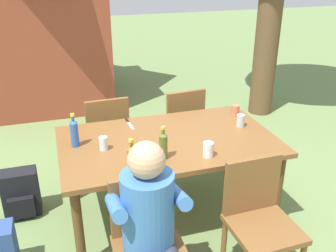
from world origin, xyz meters
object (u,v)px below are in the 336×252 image
(bottle_amber, at_px, (132,160))
(bottle_olive, at_px, (163,145))
(backpack_by_near_side, at_px, (21,194))
(cup_glass, at_px, (103,143))
(chair_far_right, at_px, (181,122))
(chair_near_right, at_px, (259,215))
(bottle_blue, at_px, (74,132))
(brick_kiosk, at_px, (42,9))
(table_knife, at_px, (129,123))
(person_in_white_shirt, at_px, (151,228))
(chair_near_left, at_px, (147,238))
(cup_terracotta, at_px, (236,111))
(cup_white, at_px, (208,150))
(dining_table, at_px, (168,148))
(cup_steel, at_px, (241,121))
(chair_far_left, at_px, (107,131))

(bottle_amber, bearing_deg, bottle_olive, 29.89)
(backpack_by_near_side, bearing_deg, cup_glass, -29.15)
(chair_far_right, bearing_deg, cup_glass, -137.63)
(chair_near_right, xyz_separation_m, bottle_blue, (-1.13, 0.93, 0.36))
(bottle_blue, height_order, brick_kiosk, brick_kiosk)
(bottle_olive, bearing_deg, bottle_blue, 146.66)
(bottle_olive, distance_m, table_knife, 0.72)
(person_in_white_shirt, height_order, bottle_blue, person_in_white_shirt)
(bottle_olive, bearing_deg, bottle_amber, -150.11)
(chair_near_left, bearing_deg, table_knife, 82.85)
(cup_terracotta, distance_m, backpack_by_near_side, 2.07)
(bottle_amber, relative_size, cup_white, 2.38)
(dining_table, xyz_separation_m, bottle_amber, (-0.40, -0.45, 0.19))
(chair_far_right, relative_size, brick_kiosk, 0.33)
(person_in_white_shirt, distance_m, cup_terracotta, 1.68)
(person_in_white_shirt, bearing_deg, cup_steel, 42.57)
(brick_kiosk, bearing_deg, chair_near_left, -83.51)
(cup_glass, bearing_deg, dining_table, 2.45)
(dining_table, bearing_deg, cup_steel, 4.67)
(dining_table, height_order, cup_glass, cup_glass)
(cup_terracotta, distance_m, cup_steel, 0.24)
(chair_far_right, xyz_separation_m, person_in_white_shirt, (-0.80, -1.77, 0.17))
(dining_table, xyz_separation_m, table_knife, (-0.24, 0.41, 0.08))
(cup_terracotta, bearing_deg, backpack_by_near_side, 177.53)
(bottle_olive, bearing_deg, chair_far_left, 103.22)
(dining_table, distance_m, chair_near_right, 0.93)
(chair_far_right, xyz_separation_m, chair_near_right, (-0.01, -1.66, 0.00))
(chair_far_right, height_order, table_knife, chair_far_right)
(bottle_blue, distance_m, brick_kiosk, 3.35)
(bottle_olive, bearing_deg, cup_glass, 146.03)
(person_in_white_shirt, relative_size, bottle_blue, 4.25)
(chair_near_left, xyz_separation_m, bottle_blue, (-0.34, 0.93, 0.36))
(dining_table, distance_m, brick_kiosk, 3.59)
(cup_steel, bearing_deg, cup_glass, -176.30)
(chair_near_right, bearing_deg, chair_far_right, 89.66)
(chair_far_right, bearing_deg, dining_table, -115.94)
(chair_far_left, distance_m, brick_kiosk, 2.77)
(chair_near_right, bearing_deg, cup_steel, 71.68)
(chair_near_left, xyz_separation_m, cup_glass, (-0.14, 0.81, 0.30))
(chair_near_right, distance_m, bottle_olive, 0.83)
(table_knife, bearing_deg, brick_kiosk, 101.97)
(dining_table, bearing_deg, chair_near_left, -115.50)
(dining_table, relative_size, chair_near_right, 2.02)
(cup_terracotta, bearing_deg, chair_near_left, -135.84)
(dining_table, distance_m, bottle_olive, 0.37)
(cup_white, relative_size, cup_terracotta, 1.08)
(chair_far_right, relative_size, cup_terracotta, 8.28)
(chair_near_left, height_order, bottle_amber, bottle_amber)
(cup_glass, distance_m, cup_terracotta, 1.32)
(chair_near_right, relative_size, bottle_amber, 3.21)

